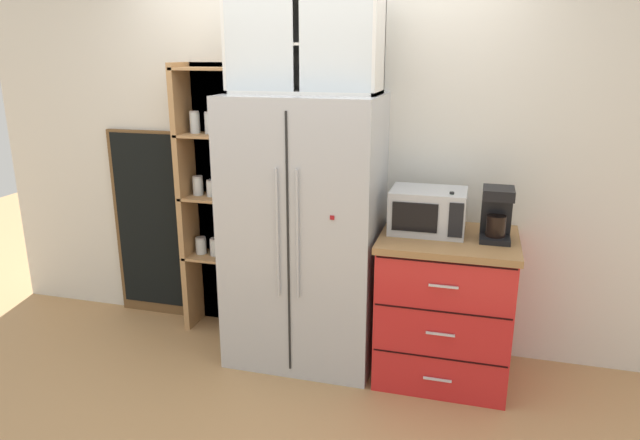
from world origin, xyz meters
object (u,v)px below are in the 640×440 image
object	(u,v)px
bottle_green	(450,218)
chalkboard_menu	(152,225)
microwave	(428,211)
mug_sage	(451,227)
bottle_clear	(451,216)
refrigerator	(305,232)
mug_cream	(451,225)
coffee_maker	(497,213)

from	to	relation	value
bottle_green	chalkboard_menu	xyz separation A→B (m)	(-2.18, 0.33, -0.31)
microwave	bottle_green	distance (m)	0.16
microwave	bottle_green	size ratio (longest dim) A/B	1.61
mug_sage	bottle_clear	xyz separation A→B (m)	(-0.00, -0.00, 0.06)
mug_sage	bottle_green	bearing A→B (deg)	-91.20
refrigerator	bottle_green	size ratio (longest dim) A/B	6.23
mug_cream	chalkboard_menu	world-z (taller)	chalkboard_menu
microwave	bottle_green	world-z (taller)	bottle_green
chalkboard_menu	coffee_maker	bearing A→B (deg)	-6.93
bottle_clear	microwave	bearing A→B (deg)	-177.89
bottle_green	mug_sage	bearing A→B (deg)	88.80
refrigerator	bottle_clear	distance (m)	0.90
microwave	mug_sage	xyz separation A→B (m)	(0.14, 0.01, -0.09)
mug_sage	bottle_clear	size ratio (longest dim) A/B	0.50
refrigerator	mug_cream	size ratio (longest dim) A/B	16.11
coffee_maker	mug_sage	world-z (taller)	coffee_maker
bottle_clear	chalkboard_menu	world-z (taller)	chalkboard_menu
microwave	chalkboard_menu	size ratio (longest dim) A/B	0.31
mug_sage	bottle_green	world-z (taller)	bottle_green
bottle_clear	bottle_green	xyz separation A→B (m)	(0.00, -0.09, 0.02)
bottle_clear	chalkboard_menu	size ratio (longest dim) A/B	0.17
coffee_maker	mug_cream	distance (m)	0.28
coffee_maker	bottle_clear	world-z (taller)	coffee_maker
mug_cream	mug_sage	world-z (taller)	mug_cream
refrigerator	coffee_maker	bearing A→B (deg)	0.32
mug_cream	bottle_green	xyz separation A→B (m)	(-0.00, -0.10, 0.07)
coffee_maker	microwave	bearing A→B (deg)	173.85
bottle_green	bottle_clear	bearing A→B (deg)	90.00
refrigerator	microwave	distance (m)	0.78
chalkboard_menu	refrigerator	bearing A→B (deg)	-13.20
refrigerator	bottle_clear	bearing A→B (deg)	3.44
bottle_clear	refrigerator	bearing A→B (deg)	-176.56
mug_sage	chalkboard_menu	size ratio (longest dim) A/B	0.09
mug_cream	coffee_maker	bearing A→B (deg)	-12.51
mug_cream	bottle_green	distance (m)	0.12
coffee_maker	bottle_clear	bearing A→B (deg)	169.55
microwave	chalkboard_menu	distance (m)	2.08
mug_cream	refrigerator	bearing A→B (deg)	-175.98
bottle_clear	chalkboard_menu	xyz separation A→B (m)	(-2.18, 0.25, -0.30)
microwave	refrigerator	bearing A→B (deg)	-176.32
refrigerator	microwave	bearing A→B (deg)	3.68
coffee_maker	bottle_green	bearing A→B (deg)	-171.33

